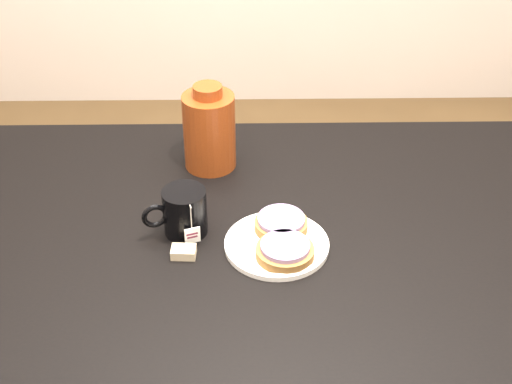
% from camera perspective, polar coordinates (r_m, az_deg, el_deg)
% --- Properties ---
extents(table, '(1.40, 0.90, 0.75)m').
position_cam_1_polar(table, '(1.41, 2.69, -6.55)').
color(table, black).
rests_on(table, ground_plane).
extents(plate, '(0.20, 0.20, 0.01)m').
position_cam_1_polar(plate, '(1.34, 1.67, -4.16)').
color(plate, white).
rests_on(plate, table).
extents(bagel_back, '(0.14, 0.14, 0.03)m').
position_cam_1_polar(bagel_back, '(1.36, 2.02, -2.52)').
color(bagel_back, brown).
rests_on(bagel_back, plate).
extents(bagel_front, '(0.13, 0.13, 0.03)m').
position_cam_1_polar(bagel_front, '(1.30, 2.34, -4.69)').
color(bagel_front, brown).
rests_on(bagel_front, plate).
extents(mug, '(0.13, 0.11, 0.09)m').
position_cam_1_polar(mug, '(1.35, -5.79, -1.57)').
color(mug, black).
rests_on(mug, table).
extents(teabag_pouch, '(0.05, 0.03, 0.02)m').
position_cam_1_polar(teabag_pouch, '(1.32, -5.81, -4.80)').
color(teabag_pouch, '#C6B793').
rests_on(teabag_pouch, table).
extents(bagel_package, '(0.15, 0.15, 0.19)m').
position_cam_1_polar(bagel_package, '(1.53, -3.76, 4.98)').
color(bagel_package, '#561E0B').
rests_on(bagel_package, table).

